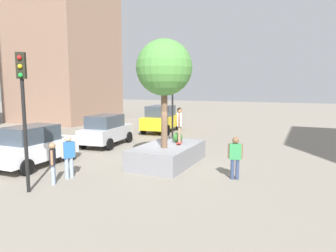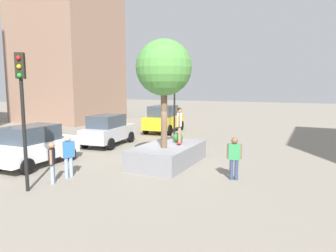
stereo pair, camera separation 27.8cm
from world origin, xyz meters
name	(u,v)px [view 1 (the left image)]	position (x,y,z in m)	size (l,w,h in m)	color
ground_plane	(164,163)	(0.00, 0.00, 0.00)	(120.00, 120.00, 0.00)	gray
planter_ledge	(168,154)	(-0.13, -0.26, 0.44)	(4.13, 2.33, 0.89)	gray
plaza_tree	(164,68)	(-0.72, -0.35, 4.38)	(2.44, 2.44, 4.74)	brown
boxwood_shrub	(178,138)	(0.68, -0.40, 1.13)	(0.48, 0.48, 0.48)	#2D6628
skateboard	(179,143)	(0.40, -0.61, 0.94)	(0.83, 0.43, 0.07)	#A51E1E
skateboarder	(179,122)	(0.40, -0.61, 1.91)	(0.53, 0.33, 1.66)	#847056
police_car	(34,146)	(-3.06, 5.07, 0.95)	(4.07, 2.01, 1.86)	white
sedan_parked	(106,130)	(2.36, 5.02, 0.96)	(4.23, 2.28, 1.89)	#B7B7BC
taxi_cab	(161,119)	(8.75, 4.39, 1.07)	(4.71, 2.50, 2.11)	gold
traffic_light_corner	(173,90)	(5.94, 2.19, 3.34)	(0.37, 0.34, 4.94)	black
traffic_light_median	(23,99)	(-5.64, 2.48, 3.19)	(0.37, 0.37, 4.70)	black
passerby_with_bag	(68,153)	(-3.81, 2.35, 1.00)	(0.55, 0.35, 1.72)	#8C9EB7
pedestrian_crossing	(235,155)	(-1.23, -3.63, 0.97)	(0.29, 0.55, 1.67)	navy
bystander_watching	(53,160)	(-4.61, 2.36, 0.90)	(0.44, 0.39, 1.56)	#8C9EB7
brick_midrise	(63,27)	(12.00, 17.16, 9.64)	(8.36, 8.77, 19.28)	#8C6B56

